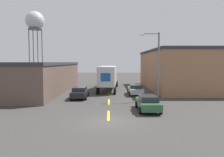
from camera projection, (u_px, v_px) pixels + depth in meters
ground_plane at (108, 122)px, 16.93m from camera, size 160.00×160.00×0.00m
road_centerline at (109, 102)px, 25.47m from camera, size 0.20×16.65×0.01m
warehouse_left at (25, 77)px, 34.84m from camera, size 13.42×24.57×4.60m
warehouse_right at (181, 69)px, 37.90m from camera, size 11.65×20.33×6.69m
semi_truck at (109, 76)px, 36.52m from camera, size 3.51×13.08×3.96m
parked_car_right_near at (148, 103)px, 20.72m from camera, size 2.04×4.54×1.47m
parked_car_right_mid at (135, 89)px, 30.85m from camera, size 2.04×4.54×1.47m
parked_car_left_far at (80, 92)px, 27.85m from camera, size 2.04×4.54×1.47m
water_tower at (35, 22)px, 73.01m from camera, size 6.23×6.23×21.61m
street_lamp at (156, 61)px, 26.32m from camera, size 2.35×0.32×8.16m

